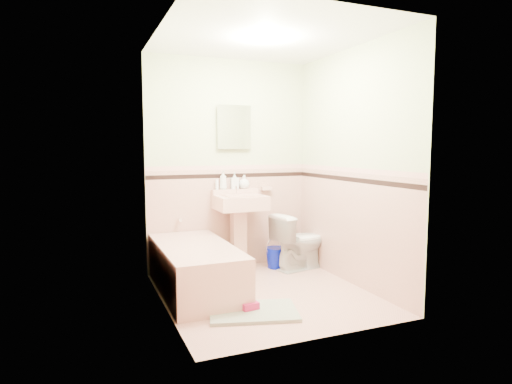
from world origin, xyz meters
name	(u,v)px	position (x,y,z in m)	size (l,w,h in m)	color
floor	(265,293)	(0.00, 0.00, 0.00)	(2.20, 2.20, 0.00)	#DEA591
ceiling	(266,37)	(0.00, 0.00, 2.50)	(2.20, 2.20, 0.00)	white
wall_back	(229,165)	(0.00, 1.10, 1.25)	(2.50, 2.50, 0.00)	#F8EDCA
wall_front	(325,175)	(0.00, -1.10, 1.25)	(2.50, 2.50, 0.00)	#F8EDCA
wall_left	(162,171)	(-1.00, 0.00, 1.25)	(2.50, 2.50, 0.00)	#F8EDCA
wall_right	(352,167)	(1.00, 0.00, 1.25)	(2.50, 2.50, 0.00)	#F8EDCA
wainscot_back	(230,218)	(0.00, 1.09, 0.60)	(2.00, 2.00, 0.00)	#E0AA96
wainscot_front	(323,261)	(0.00, -1.09, 0.60)	(2.00, 2.00, 0.00)	#E0AA96
wainscot_left	(165,243)	(-0.99, 0.00, 0.60)	(2.20, 2.20, 0.00)	#E0AA96
wainscot_right	(350,228)	(0.99, 0.00, 0.60)	(2.20, 2.20, 0.00)	#E0AA96
accent_back	(230,176)	(0.00, 1.08, 1.12)	(2.00, 2.00, 0.00)	black
accent_front	(324,193)	(0.00, -1.08, 1.12)	(2.00, 2.00, 0.00)	black
accent_left	(165,185)	(-0.98, 0.00, 1.12)	(2.20, 2.20, 0.00)	black
accent_right	(350,179)	(0.98, 0.00, 1.12)	(2.20, 2.20, 0.00)	black
cap_back	(230,167)	(0.00, 1.08, 1.22)	(2.00, 2.00, 0.00)	#DEA496
cap_front	(324,179)	(0.00, -1.08, 1.22)	(2.00, 2.00, 0.00)	#DEA496
cap_left	(165,174)	(-0.98, 0.00, 1.22)	(2.20, 2.20, 0.00)	#DEA496
cap_right	(351,170)	(0.98, 0.00, 1.22)	(2.20, 2.20, 0.00)	#DEA496
bathtub	(196,270)	(-0.63, 0.33, 0.23)	(0.70, 1.50, 0.45)	#D9A795
tub_faucet	(179,219)	(-0.63, 1.05, 0.63)	(0.04, 0.04, 0.12)	silver
sink	(240,233)	(0.05, 0.86, 0.45)	(0.57, 0.48, 0.90)	#D9A795
sink_faucet	(236,190)	(0.05, 1.00, 0.95)	(0.02, 0.02, 0.10)	silver
medicine_cabinet	(234,127)	(0.05, 1.07, 1.70)	(0.39, 0.04, 0.48)	white
soap_dish	(266,188)	(0.47, 1.06, 0.95)	(0.12, 0.07, 0.04)	#D9A795
soap_bottle_left	(223,180)	(-0.10, 1.04, 1.07)	(0.09, 0.09, 0.22)	#B2B2B2
soap_bottle_mid	(235,181)	(0.05, 1.04, 1.06)	(0.09, 0.09, 0.20)	#B2B2B2
soap_bottle_right	(244,182)	(0.17, 1.04, 1.04)	(0.13, 0.13, 0.16)	#B2B2B2
tube	(217,185)	(-0.18, 1.04, 1.02)	(0.04, 0.04, 0.12)	white
toilet	(299,241)	(0.73, 0.67, 0.34)	(0.38, 0.66, 0.68)	white
bucket	(276,258)	(0.49, 0.81, 0.13)	(0.25, 0.25, 0.25)	#030F9F
bath_mat	(253,312)	(-0.31, -0.44, 0.02)	(0.77, 0.51, 0.03)	gray
shoe	(251,306)	(-0.33, -0.42, 0.06)	(0.15, 0.07, 0.06)	#BF1E59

